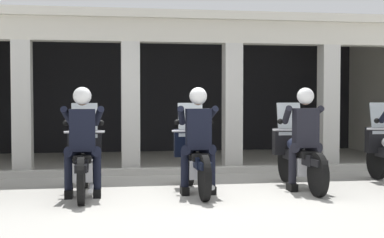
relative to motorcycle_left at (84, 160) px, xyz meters
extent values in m
plane|color=#A8A59E|center=(1.67, 2.91, -0.50)|extent=(80.00, 80.00, 0.00)
cube|color=black|center=(1.80, 6.35, 0.97)|extent=(11.07, 0.24, 2.94)
cube|color=beige|center=(1.80, 2.37, 2.22)|extent=(11.07, 0.36, 0.44)
cube|color=beige|center=(1.80, 4.28, 2.52)|extent=(11.07, 4.54, 0.16)
cube|color=beige|center=(-1.22, 2.37, 0.75)|extent=(0.35, 0.36, 2.50)
cube|color=beige|center=(0.80, 2.37, 0.75)|extent=(0.35, 0.36, 2.50)
cube|color=beige|center=(2.81, 2.37, 0.75)|extent=(0.35, 0.36, 2.50)
cube|color=beige|center=(4.83, 2.37, 0.75)|extent=(0.35, 0.36, 2.50)
cube|color=#B7B5AD|center=(1.80, 1.87, -0.44)|extent=(10.67, 0.24, 0.12)
cylinder|color=black|center=(0.00, 0.58, -0.18)|extent=(0.09, 0.64, 0.64)
cylinder|color=black|center=(0.00, -0.82, -0.18)|extent=(0.09, 0.64, 0.64)
cube|color=black|center=(0.00, 0.58, 0.03)|extent=(0.14, 0.44, 0.08)
cube|color=silver|center=(0.00, -0.17, -0.13)|extent=(0.28, 0.44, 0.28)
cube|color=black|center=(0.00, -0.12, 0.00)|extent=(0.18, 1.24, 0.16)
ellipsoid|color=#1E2338|center=(0.00, 0.10, 0.18)|extent=(0.26, 0.48, 0.22)
cube|color=black|center=(0.00, -0.30, 0.07)|extent=(0.24, 0.52, 0.10)
cube|color=black|center=(0.00, -0.76, 0.00)|extent=(0.16, 0.48, 0.10)
cylinder|color=silver|center=(0.00, 0.52, 0.06)|extent=(0.05, 0.24, 0.53)
cube|color=black|center=(0.00, 0.46, 0.20)|extent=(0.52, 0.16, 0.44)
sphere|color=silver|center=(0.00, 0.56, 0.22)|extent=(0.18, 0.18, 0.18)
cube|color=silver|center=(0.00, 0.44, 0.57)|extent=(0.40, 0.14, 0.54)
cylinder|color=silver|center=(0.00, 0.36, 0.40)|extent=(0.62, 0.04, 0.04)
cylinder|color=silver|center=(0.12, -0.52, -0.32)|extent=(0.07, 0.55, 0.07)
cube|color=black|center=(0.00, -0.32, 0.47)|extent=(0.36, 0.22, 0.60)
cube|color=#591414|center=(0.00, -0.20, 0.49)|extent=(0.05, 0.02, 0.32)
sphere|color=tan|center=(0.00, -0.30, 0.92)|extent=(0.21, 0.21, 0.21)
sphere|color=silver|center=(0.00, -0.30, 0.95)|extent=(0.26, 0.26, 0.26)
cylinder|color=black|center=(0.14, -0.30, 0.16)|extent=(0.26, 0.29, 0.17)
cylinder|color=black|center=(0.20, -0.30, -0.12)|extent=(0.12, 0.12, 0.53)
cube|color=black|center=(0.20, -0.29, -0.44)|extent=(0.11, 0.26, 0.12)
cylinder|color=black|center=(-0.14, -0.30, 0.16)|extent=(0.26, 0.29, 0.17)
cylinder|color=black|center=(-0.20, -0.30, -0.12)|extent=(0.12, 0.12, 0.53)
cube|color=black|center=(-0.20, -0.29, -0.44)|extent=(0.11, 0.26, 0.12)
cylinder|color=black|center=(0.22, -0.09, 0.66)|extent=(0.19, 0.48, 0.31)
sphere|color=black|center=(0.26, 0.12, 0.55)|extent=(0.09, 0.09, 0.09)
cylinder|color=black|center=(-0.22, -0.09, 0.66)|extent=(0.19, 0.48, 0.31)
sphere|color=black|center=(-0.26, 0.12, 0.55)|extent=(0.09, 0.09, 0.09)
cylinder|color=black|center=(1.67, 0.58, -0.18)|extent=(0.09, 0.64, 0.64)
cylinder|color=black|center=(1.67, -0.82, -0.18)|extent=(0.09, 0.64, 0.64)
cube|color=black|center=(1.67, 0.58, 0.03)|extent=(0.14, 0.44, 0.08)
cube|color=silver|center=(1.67, -0.17, -0.13)|extent=(0.28, 0.44, 0.28)
cube|color=black|center=(1.67, -0.12, 0.00)|extent=(0.18, 1.24, 0.16)
ellipsoid|color=#1E2338|center=(1.67, 0.10, 0.18)|extent=(0.26, 0.48, 0.22)
cube|color=black|center=(1.67, -0.30, 0.07)|extent=(0.24, 0.52, 0.10)
cube|color=black|center=(1.67, -0.76, 0.00)|extent=(0.16, 0.48, 0.10)
cylinder|color=silver|center=(1.67, 0.52, 0.06)|extent=(0.05, 0.24, 0.53)
cube|color=black|center=(1.67, 0.46, 0.20)|extent=(0.52, 0.16, 0.44)
sphere|color=silver|center=(1.67, 0.56, 0.22)|extent=(0.18, 0.18, 0.18)
cube|color=silver|center=(1.67, 0.44, 0.57)|extent=(0.40, 0.14, 0.54)
cylinder|color=silver|center=(1.67, 0.36, 0.40)|extent=(0.62, 0.04, 0.04)
cylinder|color=silver|center=(1.79, -0.52, -0.32)|extent=(0.07, 0.55, 0.07)
cube|color=black|center=(1.67, -0.32, 0.47)|extent=(0.36, 0.22, 0.60)
cube|color=#14193F|center=(1.67, -0.20, 0.49)|extent=(0.05, 0.02, 0.32)
sphere|color=tan|center=(1.67, -0.30, 0.92)|extent=(0.21, 0.21, 0.21)
sphere|color=silver|center=(1.67, -0.30, 0.95)|extent=(0.26, 0.26, 0.26)
cylinder|color=black|center=(1.81, -0.30, 0.16)|extent=(0.26, 0.29, 0.17)
cylinder|color=black|center=(1.87, -0.30, -0.12)|extent=(0.12, 0.12, 0.53)
cube|color=black|center=(1.87, -0.29, -0.44)|extent=(0.11, 0.26, 0.12)
cylinder|color=black|center=(1.53, -0.30, 0.16)|extent=(0.26, 0.29, 0.17)
cylinder|color=black|center=(1.47, -0.30, -0.12)|extent=(0.12, 0.12, 0.53)
cube|color=black|center=(1.47, -0.29, -0.44)|extent=(0.11, 0.26, 0.12)
cylinder|color=black|center=(1.89, -0.09, 0.66)|extent=(0.19, 0.48, 0.31)
sphere|color=black|center=(1.93, 0.12, 0.55)|extent=(0.09, 0.09, 0.09)
cylinder|color=black|center=(1.45, -0.09, 0.66)|extent=(0.19, 0.48, 0.31)
sphere|color=black|center=(1.41, 0.12, 0.55)|extent=(0.09, 0.09, 0.09)
cylinder|color=black|center=(3.35, 0.64, -0.18)|extent=(0.09, 0.64, 0.64)
cylinder|color=black|center=(3.35, -0.76, -0.18)|extent=(0.09, 0.64, 0.64)
cube|color=black|center=(3.35, 0.64, 0.03)|extent=(0.14, 0.44, 0.08)
cube|color=silver|center=(3.35, -0.11, -0.13)|extent=(0.28, 0.44, 0.28)
cube|color=black|center=(3.35, -0.06, 0.00)|extent=(0.18, 1.24, 0.16)
ellipsoid|color=#1E2338|center=(3.35, 0.16, 0.18)|extent=(0.26, 0.48, 0.22)
cube|color=black|center=(3.35, -0.24, 0.07)|extent=(0.24, 0.52, 0.10)
cube|color=black|center=(3.35, -0.70, 0.00)|extent=(0.16, 0.48, 0.10)
cylinder|color=silver|center=(3.35, 0.58, 0.06)|extent=(0.05, 0.24, 0.53)
cube|color=black|center=(3.35, 0.52, 0.20)|extent=(0.52, 0.16, 0.44)
sphere|color=silver|center=(3.35, 0.62, 0.22)|extent=(0.18, 0.18, 0.18)
cube|color=silver|center=(3.35, 0.50, 0.57)|extent=(0.40, 0.14, 0.54)
cylinder|color=silver|center=(3.35, 0.42, 0.40)|extent=(0.62, 0.04, 0.04)
cylinder|color=silver|center=(3.47, -0.46, -0.32)|extent=(0.07, 0.55, 0.07)
cube|color=black|center=(3.35, -0.26, 0.47)|extent=(0.36, 0.22, 0.60)
cube|color=#591414|center=(3.35, -0.14, 0.49)|extent=(0.05, 0.02, 0.32)
sphere|color=tan|center=(3.35, -0.24, 0.92)|extent=(0.21, 0.21, 0.21)
sphere|color=silver|center=(3.35, -0.24, 0.95)|extent=(0.26, 0.26, 0.26)
cylinder|color=black|center=(3.49, -0.24, 0.16)|extent=(0.26, 0.29, 0.17)
cylinder|color=black|center=(3.55, -0.24, -0.12)|extent=(0.12, 0.12, 0.53)
cube|color=black|center=(3.55, -0.23, -0.44)|extent=(0.11, 0.26, 0.12)
cylinder|color=black|center=(3.21, -0.24, 0.16)|extent=(0.26, 0.29, 0.17)
cylinder|color=black|center=(3.15, -0.24, -0.12)|extent=(0.12, 0.12, 0.53)
cube|color=black|center=(3.15, -0.23, -0.44)|extent=(0.11, 0.26, 0.12)
cylinder|color=black|center=(3.57, -0.03, 0.66)|extent=(0.19, 0.48, 0.31)
sphere|color=black|center=(3.61, 0.18, 0.55)|extent=(0.09, 0.09, 0.09)
cylinder|color=black|center=(3.13, -0.03, 0.66)|extent=(0.19, 0.48, 0.31)
sphere|color=black|center=(3.09, 0.18, 0.55)|extent=(0.09, 0.09, 0.09)
cylinder|color=black|center=(5.02, 0.68, -0.18)|extent=(0.09, 0.64, 0.64)
cube|color=black|center=(5.02, 0.68, 0.03)|extent=(0.14, 0.44, 0.08)
cylinder|color=silver|center=(5.02, 0.62, 0.06)|extent=(0.05, 0.24, 0.53)
cube|color=black|center=(5.02, 0.56, 0.20)|extent=(0.52, 0.16, 0.44)
sphere|color=silver|center=(5.02, 0.66, 0.22)|extent=(0.18, 0.18, 0.18)
cube|color=silver|center=(5.02, 0.54, 0.57)|extent=(0.40, 0.14, 0.54)
cylinder|color=silver|center=(5.02, 0.46, 0.40)|extent=(0.62, 0.04, 0.04)
sphere|color=black|center=(4.76, 0.22, 0.55)|extent=(0.09, 0.09, 0.09)
camera|label=1|loc=(0.34, -8.16, 0.94)|focal=50.78mm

